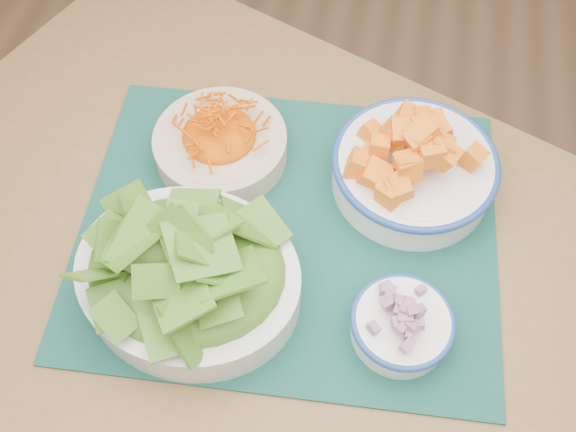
% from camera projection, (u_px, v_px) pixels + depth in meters
% --- Properties ---
extents(ground, '(4.00, 4.00, 0.00)m').
position_uv_depth(ground, '(375.00, 301.00, 1.65)').
color(ground, '#AA7752').
rests_on(ground, ground).
extents(table, '(1.46, 1.24, 0.75)m').
position_uv_depth(table, '(285.00, 309.00, 0.93)').
color(table, brown).
rests_on(table, ground).
extents(placemat, '(0.60, 0.50, 0.00)m').
position_uv_depth(placemat, '(288.00, 228.00, 0.89)').
color(placemat, '#0A2E29').
rests_on(placemat, table).
extents(carrot_bowl, '(0.24, 0.24, 0.07)m').
position_uv_depth(carrot_bowl, '(220.00, 141.00, 0.92)').
color(carrot_bowl, beige).
rests_on(carrot_bowl, placemat).
extents(squash_bowl, '(0.29, 0.29, 0.11)m').
position_uv_depth(squash_bowl, '(416.00, 162.00, 0.88)').
color(squash_bowl, white).
rests_on(squash_bowl, placemat).
extents(lettuce_bowl, '(0.32, 0.28, 0.13)m').
position_uv_depth(lettuce_bowl, '(187.00, 269.00, 0.78)').
color(lettuce_bowl, white).
rests_on(lettuce_bowl, placemat).
extents(onion_bowl, '(0.13, 0.13, 0.07)m').
position_uv_depth(onion_bowl, '(402.00, 322.00, 0.78)').
color(onion_bowl, white).
rests_on(onion_bowl, placemat).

